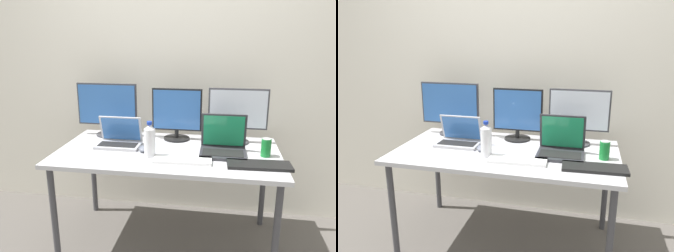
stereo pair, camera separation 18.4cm
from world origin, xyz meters
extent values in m
plane|color=#5B5651|center=(0.00, 0.00, 0.00)|extent=(16.00, 16.00, 0.00)
cube|color=silver|center=(0.00, 0.59, 1.30)|extent=(7.00, 0.08, 2.60)
cylinder|color=#424247|center=(-0.72, -0.35, 0.35)|extent=(0.04, 0.04, 0.71)
cylinder|color=#424247|center=(0.72, -0.35, 0.35)|extent=(0.04, 0.04, 0.71)
cylinder|color=#424247|center=(-0.72, 0.35, 0.35)|extent=(0.04, 0.04, 0.71)
cylinder|color=#424247|center=(0.72, 0.35, 0.35)|extent=(0.04, 0.04, 0.71)
cube|color=#B7B7BC|center=(0.00, 0.00, 0.72)|extent=(1.57, 0.83, 0.03)
cylinder|color=#38383D|center=(-0.55, 0.29, 0.75)|extent=(0.20, 0.20, 0.01)
cylinder|color=#38383D|center=(-0.55, 0.29, 0.79)|extent=(0.03, 0.03, 0.08)
cube|color=#38383D|center=(-0.55, 0.29, 1.00)|extent=(0.49, 0.02, 0.34)
cube|color=#3366B2|center=(-0.55, 0.28, 1.00)|extent=(0.47, 0.01, 0.31)
cylinder|color=black|center=(0.02, 0.27, 0.75)|extent=(0.20, 0.20, 0.01)
cylinder|color=black|center=(0.02, 0.27, 0.78)|extent=(0.03, 0.03, 0.06)
cube|color=black|center=(0.02, 0.27, 0.98)|extent=(0.39, 0.02, 0.33)
cube|color=#3366B2|center=(0.02, 0.26, 0.98)|extent=(0.36, 0.01, 0.30)
cylinder|color=#38383D|center=(0.49, 0.27, 0.75)|extent=(0.19, 0.19, 0.01)
cylinder|color=#38383D|center=(0.49, 0.27, 0.80)|extent=(0.03, 0.03, 0.10)
cube|color=#38383D|center=(0.49, 0.27, 1.00)|extent=(0.44, 0.02, 0.31)
cube|color=silver|center=(0.49, 0.26, 1.00)|extent=(0.42, 0.01, 0.28)
cube|color=#B7B7BC|center=(-0.37, 0.02, 0.75)|extent=(0.32, 0.20, 0.02)
cube|color=black|center=(-0.37, 0.01, 0.76)|extent=(0.28, 0.11, 0.00)
cube|color=#B7B7BC|center=(-0.37, 0.09, 0.86)|extent=(0.32, 0.06, 0.20)
cube|color=#3366B2|center=(-0.37, 0.09, 0.86)|extent=(0.29, 0.05, 0.18)
cube|color=#2D2D33|center=(0.39, -0.03, 0.75)|extent=(0.31, 0.26, 0.02)
cube|color=black|center=(0.39, -0.05, 0.76)|extent=(0.28, 0.14, 0.00)
cube|color=#2D2D33|center=(0.39, 0.07, 0.88)|extent=(0.31, 0.06, 0.25)
cube|color=#1E8C59|center=(0.39, 0.07, 0.88)|extent=(0.28, 0.05, 0.23)
cube|color=white|center=(0.13, -0.20, 0.75)|extent=(0.38, 0.15, 0.02)
cube|color=black|center=(0.61, -0.21, 0.75)|extent=(0.40, 0.17, 0.02)
ellipsoid|color=slate|center=(-0.17, -0.04, 0.76)|extent=(0.07, 0.11, 0.04)
cylinder|color=silver|center=(-0.10, -0.15, 0.84)|extent=(0.08, 0.08, 0.20)
cone|color=silver|center=(-0.10, -0.15, 0.95)|extent=(0.07, 0.07, 0.03)
cylinder|color=#1938B2|center=(-0.10, -0.15, 0.98)|extent=(0.03, 0.03, 0.02)
cylinder|color=#197F33|center=(0.67, -0.01, 0.80)|extent=(0.07, 0.07, 0.12)
cylinder|color=silver|center=(0.67, -0.01, 0.86)|extent=(0.06, 0.06, 0.00)
camera|label=1|loc=(0.36, -2.18, 1.53)|focal=35.00mm
camera|label=2|loc=(0.54, -2.14, 1.53)|focal=35.00mm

